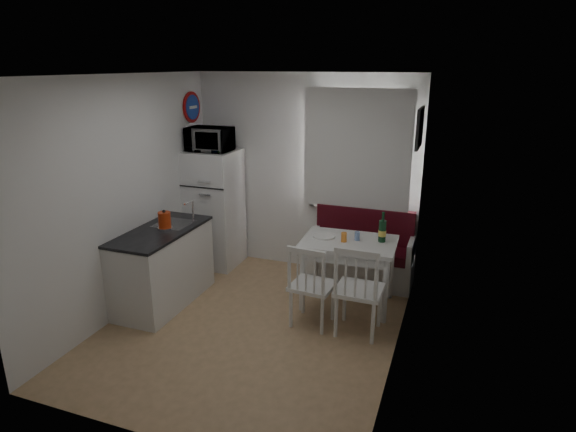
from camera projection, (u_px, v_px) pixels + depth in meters
name	position (u px, v px, depth m)	size (l,w,h in m)	color
floor	(253.00, 325.00, 5.19)	(3.00, 3.50, 0.02)	#A18055
ceiling	(247.00, 75.00, 4.40)	(3.00, 3.50, 0.02)	white
wall_back	(305.00, 174.00, 6.36)	(3.00, 0.02, 2.60)	white
wall_front	(143.00, 282.00, 3.23)	(3.00, 0.02, 2.60)	white
wall_left	(126.00, 197.00, 5.28)	(0.02, 3.50, 2.60)	white
wall_right	(403.00, 227.00, 4.30)	(0.02, 3.50, 2.60)	white
window	(358.00, 153.00, 6.01)	(1.22, 0.06, 1.47)	silver
curtain	(357.00, 150.00, 5.93)	(1.35, 0.02, 1.50)	white
kitchen_counter	(163.00, 266.00, 5.58)	(0.62, 1.32, 1.16)	silver
wall_sign	(192.00, 107.00, 6.31)	(0.40, 0.40, 0.03)	#1B3DA5
picture_frame	(419.00, 128.00, 5.07)	(0.04, 0.52, 0.42)	black
bench	(361.00, 258.00, 6.17)	(1.32, 0.51, 0.94)	silver
dining_table	(349.00, 248.00, 5.46)	(1.08, 0.78, 0.79)	silver
chair_left	(310.00, 278.00, 4.98)	(0.47, 0.45, 0.50)	silver
chair_right	(358.00, 282.00, 4.80)	(0.47, 0.45, 0.54)	silver
fridge	(215.00, 209.00, 6.58)	(0.64, 0.64, 1.60)	white
microwave	(210.00, 139.00, 6.25)	(0.56, 0.38, 0.31)	white
kettle	(165.00, 220.00, 5.42)	(0.17, 0.17, 0.22)	#BA310E
wine_bottle	(383.00, 227.00, 5.35)	(0.09, 0.09, 0.35)	#123A1E
drinking_glass_orange	(344.00, 237.00, 5.38)	(0.06, 0.06, 0.11)	orange
drinking_glass_blue	(357.00, 236.00, 5.43)	(0.06, 0.06, 0.10)	#7896CD
plate	(324.00, 236.00, 5.54)	(0.26, 0.26, 0.02)	white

